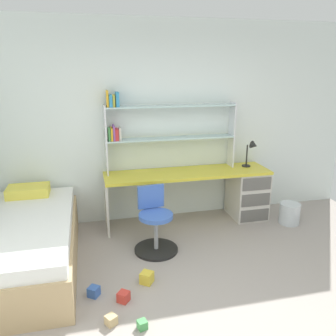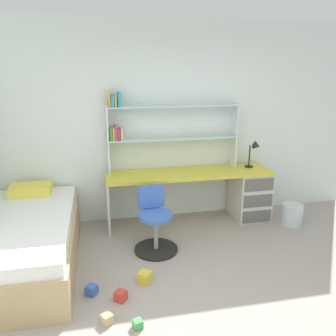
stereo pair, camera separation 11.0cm
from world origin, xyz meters
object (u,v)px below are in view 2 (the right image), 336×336
object	(u,v)px
swivel_chair	(155,227)
toy_block_yellow_3	(145,277)
bookshelf_hutch	(159,125)
toy_block_red_4	(121,296)
desk	(231,190)
toy_block_green_2	(138,324)
desk_lamp	(255,150)
toy_block_blue_0	(92,290)
waste_bin	(292,215)
toy_block_natural_1	(107,319)
bed_platform	(22,242)

from	to	relation	value
swivel_chair	toy_block_yellow_3	xyz separation A→B (m)	(-0.22, -0.64, -0.24)
bookshelf_hutch	toy_block_red_4	size ratio (longest dim) A/B	18.32
bookshelf_hutch	toy_block_red_4	world-z (taller)	bookshelf_hutch
desk	toy_block_green_2	distance (m)	2.52
desk_lamp	toy_block_yellow_3	size ratio (longest dim) A/B	3.28
toy_block_blue_0	desk_lamp	bearing A→B (deg)	31.94
toy_block_red_4	waste_bin	bearing A→B (deg)	25.40
swivel_chair	toy_block_blue_0	world-z (taller)	swivel_chair
bookshelf_hutch	toy_block_natural_1	xyz separation A→B (m)	(-0.82, -1.99, -1.33)
bookshelf_hutch	toy_block_yellow_3	bearing A→B (deg)	-106.04
bookshelf_hutch	toy_block_green_2	world-z (taller)	bookshelf_hutch
toy_block_red_4	toy_block_natural_1	bearing A→B (deg)	-115.97
desk	toy_block_green_2	xyz separation A→B (m)	(-1.58, -1.93, -0.39)
bookshelf_hutch	bed_platform	bearing A→B (deg)	-152.03
waste_bin	toy_block_yellow_3	distance (m)	2.38
toy_block_yellow_3	toy_block_natural_1	bearing A→B (deg)	-127.67
desk_lamp	toy_block_natural_1	distance (m)	3.00
toy_block_natural_1	toy_block_yellow_3	distance (m)	0.65
toy_block_blue_0	toy_block_green_2	bearing A→B (deg)	-54.32
desk	toy_block_natural_1	xyz separation A→B (m)	(-1.83, -1.82, -0.39)
toy_block_red_4	toy_block_green_2	bearing A→B (deg)	-73.63
bookshelf_hutch	swivel_chair	size ratio (longest dim) A/B	2.32
desk	waste_bin	world-z (taller)	desk
desk_lamp	toy_block_blue_0	xyz separation A→B (m)	(-2.29, -1.43, -0.94)
desk	waste_bin	size ratio (longest dim) A/B	7.74
waste_bin	desk_lamp	bearing A→B (deg)	135.75
toy_block_blue_0	bed_platform	bearing A→B (deg)	137.32
desk_lamp	waste_bin	xyz separation A→B (m)	(0.42, -0.41, -0.85)
toy_block_natural_1	toy_block_yellow_3	xyz separation A→B (m)	(0.40, 0.52, 0.02)
toy_block_yellow_3	desk	bearing A→B (deg)	42.40
bed_platform	toy_block_green_2	xyz separation A→B (m)	(1.11, -1.20, -0.25)
swivel_chair	desk_lamp	bearing A→B (deg)	24.26
desk	bookshelf_hutch	world-z (taller)	bookshelf_hutch
bed_platform	toy_block_natural_1	size ratio (longest dim) A/B	23.99
waste_bin	bed_platform	bearing A→B (deg)	-174.22
desk_lamp	toy_block_yellow_3	distance (m)	2.40
bed_platform	waste_bin	xyz separation A→B (m)	(3.44, 0.35, -0.14)
swivel_chair	bed_platform	world-z (taller)	swivel_chair
desk_lamp	waste_bin	bearing A→B (deg)	-44.25
bed_platform	swivel_chair	bearing A→B (deg)	2.46
desk_lamp	toy_block_green_2	bearing A→B (deg)	-134.23
bed_platform	toy_block_blue_0	bearing A→B (deg)	-42.68
desk	swivel_chair	bearing A→B (deg)	-151.31
desk_lamp	toy_block_yellow_3	xyz separation A→B (m)	(-1.76, -1.34, -0.93)
bookshelf_hutch	swivel_chair	distance (m)	1.37
toy_block_natural_1	toy_block_red_4	size ratio (longest dim) A/B	0.88
toy_block_yellow_3	toy_block_red_4	world-z (taller)	toy_block_yellow_3
bed_platform	toy_block_yellow_3	bearing A→B (deg)	-24.67
swivel_chair	toy_block_red_4	xyz separation A→B (m)	(-0.48, -0.88, -0.25)
bookshelf_hutch	bed_platform	distance (m)	2.19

